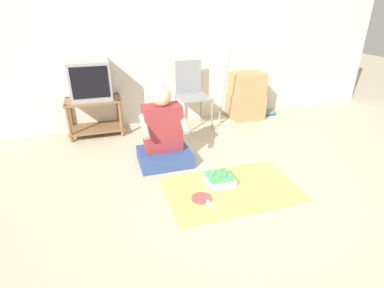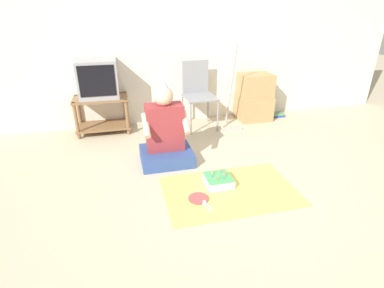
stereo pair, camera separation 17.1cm
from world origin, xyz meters
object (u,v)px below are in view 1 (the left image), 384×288
Objects in this scene: dust_mop at (225,105)px; book_pile at (268,113)px; tv at (90,80)px; folding_chair at (191,90)px; person_seated at (163,136)px; cardboard_box_stack at (246,97)px; paper_plate at (202,198)px; birthday_cake at (219,180)px.

dust_mop is 5.84× the size of book_pile.
tv is 0.55× the size of folding_chair.
book_pile is at bearing 28.20° from person_seated.
dust_mop is 1.26m from person_seated.
dust_mop is 0.97m from book_pile.
tv is at bearing 179.43° from cardboard_box_stack.
tv reaches higher than book_pile.
paper_plate is at bearing -104.64° from folding_chair.
book_pile is 1.08× the size of paper_plate.
folding_chair is 0.78× the size of dust_mop.
dust_mop reaches higher than birthday_cake.
person_seated is (-0.61, -0.95, -0.21)m from folding_chair.
person_seated is at bearing -151.80° from book_pile.
cardboard_box_stack reaches higher than birthday_cake.
folding_chair is 1.38m from book_pile.
cardboard_box_stack is at bearing 34.07° from person_seated.
tv is at bearing 179.87° from book_pile.
book_pile is at bearing 46.08° from paper_plate.
paper_plate is at bearing -65.44° from tv.
dust_mop is (-0.46, -0.27, -0.00)m from cardboard_box_stack.
folding_chair is 1.15m from person_seated.
person_seated is at bearing -56.66° from tv.
cardboard_box_stack is 1.80m from person_seated.
dust_mop is 6.29× the size of paper_plate.
birthday_cake reaches higher than paper_plate.
paper_plate is at bearing -78.85° from person_seated.
person_seated reaches higher than cardboard_box_stack.
cardboard_box_stack is 0.59× the size of dust_mop.
folding_chair is 1.32× the size of cardboard_box_stack.
tv is at bearing 123.34° from person_seated.
tv is 1.77m from dust_mop.
person_seated is (-1.03, -0.73, -0.02)m from dust_mop.
dust_mop reaches higher than person_seated.
tv is 2.67m from book_pile.
dust_mop reaches higher than book_pile.
book_pile is at bearing -0.13° from tv.
person_seated is at bearing -144.48° from dust_mop.
dust_mop is at bearing 35.52° from person_seated.
book_pile is (1.29, 0.07, -0.48)m from folding_chair.
dust_mop reaches higher than tv.
book_pile reaches higher than paper_plate.
person_seated is (-1.91, -1.02, 0.28)m from book_pile.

